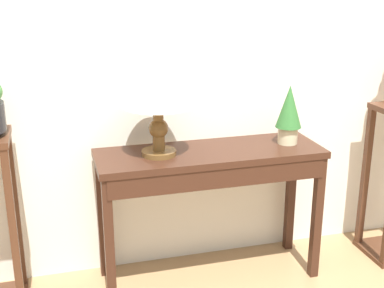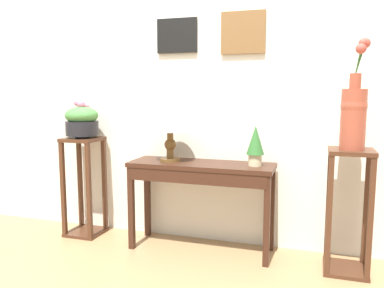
{
  "view_description": "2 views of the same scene",
  "coord_description": "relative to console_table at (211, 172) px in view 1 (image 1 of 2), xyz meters",
  "views": [
    {
      "loc": [
        -0.72,
        -1.22,
        1.59
      ],
      "look_at": [
        -0.06,
        1.16,
        0.78
      ],
      "focal_mm": 49.27,
      "sensor_mm": 36.0,
      "label": 1
    },
    {
      "loc": [
        0.92,
        -1.75,
        1.29
      ],
      "look_at": [
        -0.02,
        1.17,
        0.88
      ],
      "focal_mm": 36.56,
      "sensor_mm": 36.0,
      "label": 2
    }
  ],
  "objects": [
    {
      "name": "back_wall_with_art",
      "position": [
        -0.05,
        0.3,
        0.78
      ],
      "size": [
        9.0,
        0.13,
        2.8
      ],
      "color": "silver",
      "rests_on": "ground"
    },
    {
      "name": "potted_plant_on_console",
      "position": [
        0.43,
        0.02,
        0.28
      ],
      "size": [
        0.14,
        0.14,
        0.31
      ],
      "color": "beige",
      "rests_on": "console_table"
    },
    {
      "name": "table_lamp",
      "position": [
        -0.26,
        0.02,
        0.47
      ],
      "size": [
        0.35,
        0.35,
        0.5
      ],
      "color": "brown",
      "rests_on": "console_table"
    },
    {
      "name": "console_table",
      "position": [
        0.0,
        0.0,
        0.0
      ],
      "size": [
        1.16,
        0.38,
        0.73
      ],
      "color": "#381E14",
      "rests_on": "ground"
    }
  ]
}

